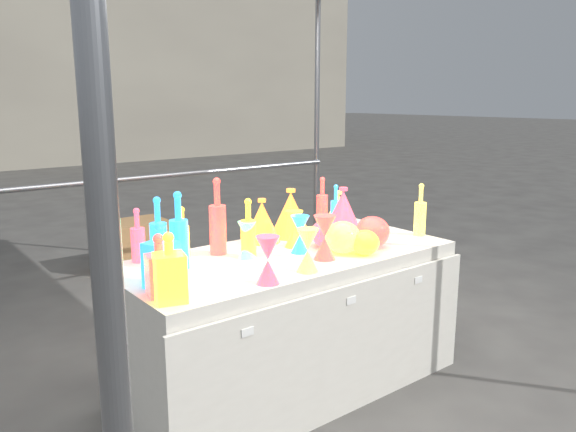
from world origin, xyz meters
TOP-DOWN VIEW (x-y plane):
  - ground at (0.00, 0.00)m, footprint 80.00×80.00m
  - display_table at (0.00, -0.01)m, footprint 1.84×0.83m
  - background_building at (4.00, 14.00)m, footprint 14.00×6.00m
  - cardboard_box_closed at (0.23, 2.61)m, footprint 0.60×0.44m
  - cardboard_box_flat at (1.01, 2.04)m, footprint 0.75×0.58m
  - bottle_0 at (-0.48, 0.25)m, footprint 0.07×0.07m
  - bottle_1 at (-0.65, 0.18)m, footprint 0.11×0.11m
  - bottle_2 at (-0.29, 0.22)m, footprint 0.10×0.10m
  - bottle_3 at (-0.68, 0.34)m, footprint 0.08×0.08m
  - bottle_5 at (-0.85, 0.24)m, footprint 0.12×0.12m
  - bottle_6 at (-0.21, 0.06)m, footprint 0.09×0.09m
  - bottle_7 at (-0.57, 0.11)m, footprint 0.11×0.11m
  - decanter_0 at (-0.81, -0.27)m, footprint 0.15×0.15m
  - decanter_1 at (-0.81, -0.18)m, footprint 0.13×0.13m
  - decanter_2 at (-0.76, -0.09)m, footprint 0.16×0.16m
  - hourglass_0 at (0.08, -0.20)m, footprint 0.12×0.12m
  - hourglass_1 at (-0.37, -0.33)m, footprint 0.13×0.13m
  - hourglass_2 at (-0.13, -0.31)m, footprint 0.13×0.13m
  - hourglass_3 at (-0.22, 0.06)m, footprint 0.10×0.10m
  - hourglass_4 at (0.10, 0.08)m, footprint 0.12×0.12m
  - hourglass_5 at (0.06, -0.03)m, footprint 0.11×0.11m
  - globe_0 at (0.29, -0.28)m, footprint 0.16×0.16m
  - globe_1 at (0.23, -0.17)m, footprint 0.22×0.22m
  - globe_2 at (0.44, -0.19)m, footprint 0.22×0.22m
  - globe_3 at (0.24, -0.03)m, footprint 0.20×0.20m
  - lampshade_0 at (0.24, 0.28)m, footprint 0.32×0.32m
  - lampshade_1 at (0.03, 0.28)m, footprint 0.21×0.21m
  - lampshade_2 at (0.58, 0.19)m, footprint 0.27×0.27m
  - lampshade_3 at (0.61, 0.27)m, footprint 0.24×0.24m
  - bottle_8 at (0.57, 0.25)m, footprint 0.07×0.07m
  - bottle_9 at (0.56, 0.36)m, footprint 0.07×0.07m
  - bottle_11 at (0.86, -0.17)m, footprint 0.08×0.08m

SIDE VIEW (x-z plane):
  - ground at x=0.00m, z-range 0.00..0.00m
  - cardboard_box_flat at x=1.01m, z-range 0.00..0.06m
  - cardboard_box_closed at x=0.23m, z-range 0.00..0.44m
  - display_table at x=0.00m, z-range 0.00..0.75m
  - globe_0 at x=0.29m, z-range 0.75..0.87m
  - globe_3 at x=0.24m, z-range 0.75..0.88m
  - globe_1 at x=0.23m, z-range 0.75..0.90m
  - globe_2 at x=0.44m, z-range 0.75..0.90m
  - hourglass_3 at x=-0.22m, z-range 0.75..0.94m
  - hourglass_5 at x=0.06m, z-range 0.75..0.95m
  - hourglass_4 at x=0.10m, z-range 0.75..0.95m
  - hourglass_2 at x=-0.13m, z-range 0.75..0.96m
  - hourglass_1 at x=-0.37m, z-range 0.75..0.96m
  - hourglass_0 at x=0.08m, z-range 0.75..0.98m
  - lampshade_3 at x=0.61m, z-range 0.75..0.99m
  - lampshade_1 at x=0.03m, z-range 0.75..1.00m
  - decanter_1 at x=-0.81m, z-range 0.75..1.01m
  - bottle_0 at x=-0.48m, z-range 0.75..1.02m
  - lampshade_2 at x=0.58m, z-range 0.75..1.02m
  - bottle_3 at x=-0.68m, z-range 0.75..1.02m
  - bottle_8 at x=0.57m, z-range 0.75..1.03m
  - lampshade_0 at x=0.24m, z-range 0.75..1.03m
  - decanter_0 at x=-0.81m, z-range 0.75..1.04m
  - decanter_2 at x=-0.76m, z-range 0.75..1.04m
  - bottle_6 at x=-0.21m, z-range 0.75..1.06m
  - bottle_11 at x=0.86m, z-range 0.75..1.06m
  - bottle_9 at x=0.56m, z-range 0.75..1.07m
  - bottle_1 at x=-0.65m, z-range 0.75..1.10m
  - bottle_7 at x=-0.57m, z-range 0.75..1.13m
  - bottle_2 at x=-0.29m, z-range 0.75..1.15m
  - bottle_5 at x=-0.85m, z-range 0.75..1.15m
  - background_building at x=4.00m, z-range 0.00..6.00m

